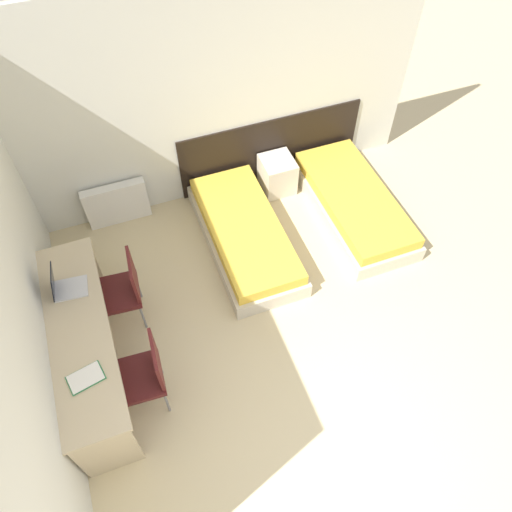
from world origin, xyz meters
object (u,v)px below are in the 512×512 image
(bed_near_door, at_px, (353,204))
(nightstand, at_px, (277,174))
(laptop, at_px, (65,286))
(chair_near_laptop, at_px, (122,288))
(bed_near_window, at_px, (245,235))
(chair_near_notebook, at_px, (144,373))

(bed_near_door, relative_size, nightstand, 4.15)
(laptop, bearing_deg, bed_near_door, 13.98)
(chair_near_laptop, height_order, laptop, laptop)
(laptop, bearing_deg, nightstand, 30.72)
(bed_near_window, xyz_separation_m, nightstand, (0.72, 0.76, 0.06))
(chair_near_laptop, bearing_deg, bed_near_door, 14.45)
(laptop, bearing_deg, bed_near_window, 19.94)
(bed_near_door, bearing_deg, laptop, -171.54)
(nightstand, xyz_separation_m, chair_near_notebook, (-2.21, -2.23, 0.27))
(nightstand, height_order, chair_near_notebook, chair_near_notebook)
(nightstand, bearing_deg, bed_near_door, -46.55)
(chair_near_notebook, bearing_deg, nightstand, 48.82)
(chair_near_notebook, relative_size, laptop, 2.68)
(chair_near_laptop, bearing_deg, laptop, -173.57)
(bed_near_door, bearing_deg, bed_near_window, 180.00)
(chair_near_laptop, xyz_separation_m, chair_near_notebook, (0.00, -0.98, 0.00))
(nightstand, relative_size, chair_near_notebook, 0.52)
(bed_near_window, height_order, nightstand, nightstand)
(chair_near_laptop, xyz_separation_m, laptop, (-0.48, -0.01, 0.31))
(bed_near_window, bearing_deg, laptop, -165.58)
(chair_near_laptop, distance_m, chair_near_notebook, 0.98)
(bed_near_window, bearing_deg, chair_near_notebook, -135.35)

